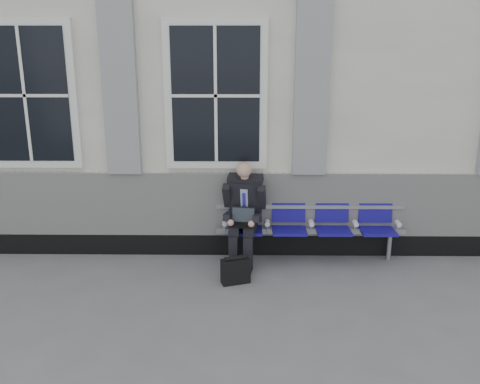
{
  "coord_description": "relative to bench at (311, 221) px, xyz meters",
  "views": [
    {
      "loc": [
        0.75,
        -5.61,
        3.04
      ],
      "look_at": [
        0.67,
        0.9,
        1.09
      ],
      "focal_mm": 40.0,
      "sensor_mm": 36.0,
      "label": 1
    }
  ],
  "objects": [
    {
      "name": "bench",
      "position": [
        0.0,
        0.0,
        0.0
      ],
      "size": [
        2.6,
        0.47,
        0.91
      ],
      "color": "#9EA0A3",
      "rests_on": "ground"
    },
    {
      "name": "station_building",
      "position": [
        -1.66,
        2.15,
        1.67
      ],
      "size": [
        14.4,
        4.4,
        4.49
      ],
      "color": "white",
      "rests_on": "ground"
    },
    {
      "name": "ground",
      "position": [
        -1.64,
        -1.32,
        -0.55
      ],
      "size": [
        70.0,
        70.0,
        0.0
      ],
      "primitive_type": "plane",
      "color": "slate",
      "rests_on": "ground"
    },
    {
      "name": "businessman",
      "position": [
        -0.92,
        -0.13,
        0.22
      ],
      "size": [
        0.6,
        0.8,
        1.42
      ],
      "color": "black",
      "rests_on": "ground"
    },
    {
      "name": "briefcase",
      "position": [
        -1.02,
        -0.78,
        -0.38
      ],
      "size": [
        0.38,
        0.25,
        0.36
      ],
      "color": "black",
      "rests_on": "ground"
    }
  ]
}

